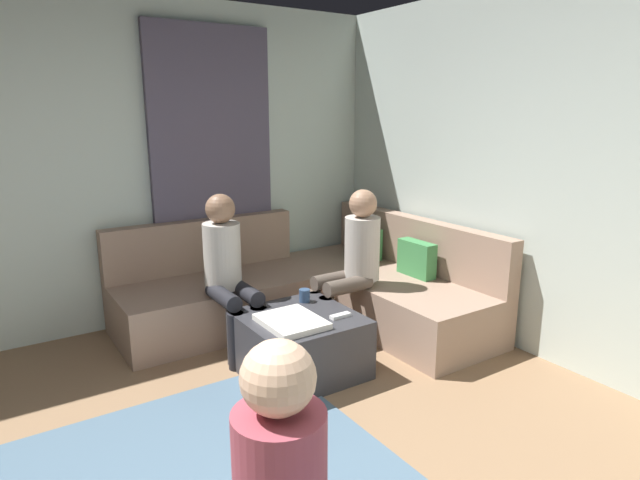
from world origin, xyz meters
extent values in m
cube|color=silver|center=(-2.94, 0.00, 1.35)|extent=(0.12, 6.00, 2.70)
cube|color=#595166|center=(-2.84, 1.30, 1.25)|extent=(0.06, 1.10, 2.50)
cube|color=#9E7F6B|center=(-1.78, 2.41, 0.21)|extent=(2.10, 0.85, 0.42)
cube|color=#9E7F6B|center=(-1.78, 2.76, 0.65)|extent=(2.10, 0.14, 0.45)
cube|color=#9E7F6B|center=(-2.41, 1.13, 0.21)|extent=(0.85, 1.70, 0.42)
cube|color=#9E7F6B|center=(-2.76, 1.13, 0.65)|extent=(0.14, 1.70, 0.45)
cube|color=#3F8C4C|center=(-2.28, 2.58, 0.54)|extent=(0.36, 0.12, 0.36)
cube|color=#3F8C4C|center=(-1.58, 2.58, 0.54)|extent=(0.36, 0.12, 0.36)
cube|color=#333338|center=(-1.34, 1.27, 0.21)|extent=(0.76, 0.76, 0.42)
cube|color=white|center=(-1.24, 1.15, 0.44)|extent=(0.44, 0.36, 0.04)
cylinder|color=#334C72|center=(-1.56, 1.45, 0.47)|extent=(0.08, 0.08, 0.10)
cube|color=white|center=(-1.16, 1.49, 0.43)|extent=(0.05, 0.15, 0.02)
cylinder|color=brown|center=(-1.54, 1.63, 0.21)|extent=(0.12, 0.12, 0.42)
cylinder|color=brown|center=(-1.72, 1.63, 0.21)|extent=(0.12, 0.12, 0.42)
cylinder|color=brown|center=(-1.54, 1.83, 0.48)|extent=(0.12, 0.40, 0.12)
cylinder|color=brown|center=(-1.72, 1.83, 0.48)|extent=(0.12, 0.40, 0.12)
cylinder|color=beige|center=(-1.63, 2.03, 0.73)|extent=(0.28, 0.28, 0.50)
sphere|color=tan|center=(-1.63, 2.03, 1.09)|extent=(0.22, 0.22, 0.22)
cylinder|color=black|center=(-1.63, 1.10, 0.21)|extent=(0.12, 0.12, 0.42)
cylinder|color=black|center=(-1.63, 0.92, 0.21)|extent=(0.12, 0.12, 0.42)
cylinder|color=black|center=(-1.83, 1.10, 0.48)|extent=(0.40, 0.12, 0.12)
cylinder|color=black|center=(-1.83, 0.92, 0.48)|extent=(0.40, 0.12, 0.12)
cylinder|color=beige|center=(-2.03, 1.01, 0.73)|extent=(0.28, 0.28, 0.50)
sphere|color=#8C664C|center=(-2.03, 1.01, 1.09)|extent=(0.22, 0.22, 0.22)
sphere|color=#D8AD8C|center=(0.43, 0.13, 1.07)|extent=(0.22, 0.22, 0.22)
camera|label=1|loc=(1.63, -0.52, 1.80)|focal=30.15mm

